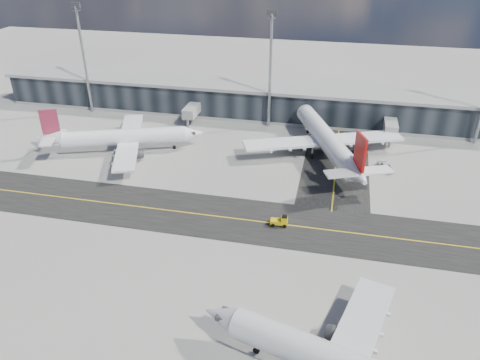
% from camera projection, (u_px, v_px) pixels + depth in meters
% --- Properties ---
extents(ground, '(300.00, 300.00, 0.00)m').
position_uv_depth(ground, '(223.00, 230.00, 80.56)').
color(ground, gray).
rests_on(ground, ground).
extents(taxiway_lanes, '(180.00, 63.00, 0.03)m').
position_uv_depth(taxiway_lanes, '(257.00, 201.00, 88.99)').
color(taxiway_lanes, black).
rests_on(taxiway_lanes, ground).
extents(terminal_concourse, '(152.00, 19.80, 8.80)m').
position_uv_depth(terminal_concourse, '(273.00, 102.00, 125.49)').
color(terminal_concourse, black).
rests_on(terminal_concourse, ground).
extents(floodlight_masts, '(102.50, 0.70, 28.90)m').
position_uv_depth(floodlight_masts, '(270.00, 67.00, 114.00)').
color(floodlight_masts, gray).
rests_on(floodlight_masts, ground).
extents(airliner_af, '(35.86, 30.97, 10.94)m').
position_uv_depth(airliner_af, '(122.00, 137.00, 106.38)').
color(airliner_af, white).
rests_on(airliner_af, ground).
extents(airliner_redtail, '(35.86, 41.45, 12.78)m').
position_uv_depth(airliner_redtail, '(327.00, 139.00, 103.79)').
color(airliner_redtail, white).
rests_on(airliner_redtail, ground).
extents(baggage_tug, '(3.12, 1.76, 1.89)m').
position_uv_depth(baggage_tug, '(281.00, 221.00, 81.40)').
color(baggage_tug, '#DFB80B').
rests_on(baggage_tug, ground).
extents(service_van, '(3.85, 5.63, 1.43)m').
position_uv_depth(service_van, '(386.00, 167.00, 99.83)').
color(service_van, white).
rests_on(service_van, ground).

